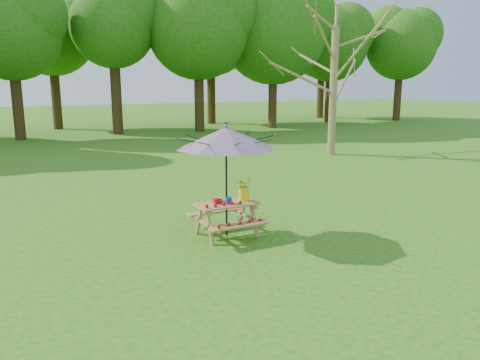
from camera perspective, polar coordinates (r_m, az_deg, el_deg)
name	(u,v)px	position (r m, az deg, el deg)	size (l,w,h in m)	color
ground	(346,314)	(6.56, 12.83, -15.66)	(120.00, 120.00, 0.00)	#296312
picnic_table	(227,220)	(9.28, -1.63, -4.86)	(1.20, 1.32, 0.67)	#A87C4C
patio_umbrella	(226,138)	(8.95, -1.70, 5.14)	(2.29, 2.29, 2.25)	black
produce_bins	(222,200)	(9.16, -2.16, -2.51)	(0.33, 0.39, 0.13)	red
tomatoes_row	(224,204)	(8.96, -2.00, -2.96)	(0.77, 0.13, 0.07)	red
flower_bucket	(244,188)	(9.30, 0.49, -1.00)	(0.37, 0.35, 0.48)	yellow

